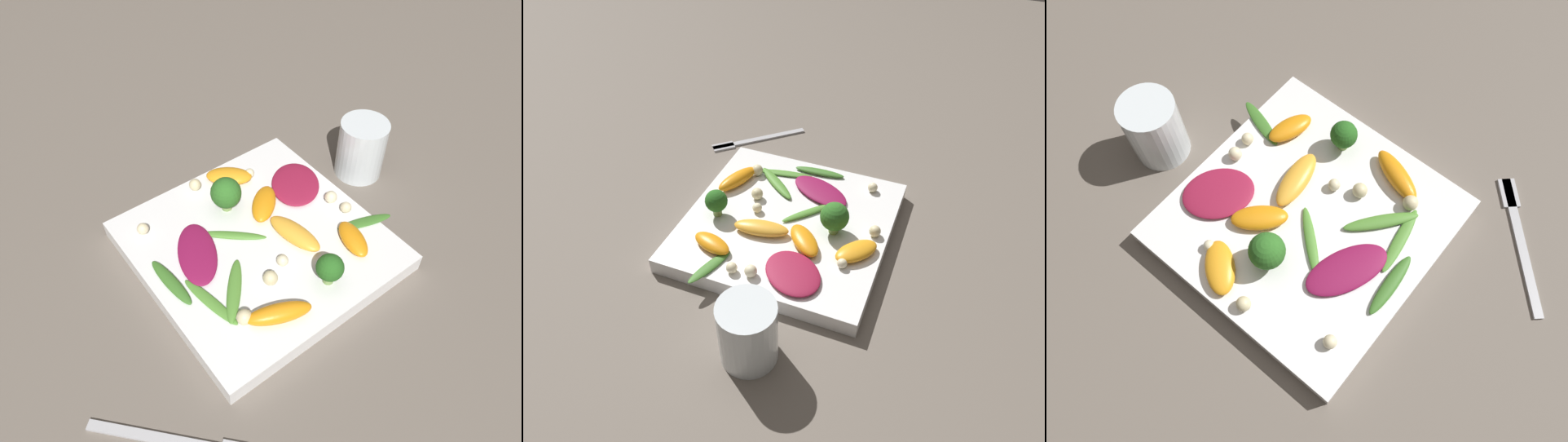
% 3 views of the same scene
% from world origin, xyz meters
% --- Properties ---
extents(ground_plane, '(2.40, 2.40, 0.00)m').
position_xyz_m(ground_plane, '(0.00, 0.00, 0.00)').
color(ground_plane, '#6B6056').
extents(plate, '(0.29, 0.29, 0.03)m').
position_xyz_m(plate, '(0.00, 0.00, 0.01)').
color(plate, white).
rests_on(plate, ground_plane).
extents(drinking_glass, '(0.07, 0.07, 0.09)m').
position_xyz_m(drinking_glass, '(-0.03, 0.22, 0.04)').
color(drinking_glass, white).
rests_on(drinking_glass, ground_plane).
extents(fork, '(0.14, 0.13, 0.01)m').
position_xyz_m(fork, '(0.16, -0.20, 0.00)').
color(fork, '#B2B2B7').
rests_on(fork, ground_plane).
extents(radicchio_leaf_0, '(0.11, 0.11, 0.01)m').
position_xyz_m(radicchio_leaf_0, '(-0.05, 0.10, 0.03)').
color(radicchio_leaf_0, maroon).
rests_on(radicchio_leaf_0, plate).
extents(radicchio_leaf_1, '(0.11, 0.08, 0.01)m').
position_xyz_m(radicchio_leaf_1, '(-0.02, -0.08, 0.03)').
color(radicchio_leaf_1, maroon).
rests_on(radicchio_leaf_1, plate).
extents(orange_segment_0, '(0.07, 0.07, 0.02)m').
position_xyz_m(orange_segment_0, '(-0.04, 0.04, 0.03)').
color(orange_segment_0, orange).
rests_on(orange_segment_0, plate).
extents(orange_segment_1, '(0.05, 0.08, 0.02)m').
position_xyz_m(orange_segment_1, '(0.11, -0.05, 0.03)').
color(orange_segment_1, orange).
rests_on(orange_segment_1, plate).
extents(orange_segment_2, '(0.08, 0.04, 0.02)m').
position_xyz_m(orange_segment_2, '(0.03, 0.04, 0.03)').
color(orange_segment_2, '#FCAD33').
rests_on(orange_segment_2, plate).
extents(orange_segment_3, '(0.07, 0.07, 0.02)m').
position_xyz_m(orange_segment_3, '(-0.11, 0.03, 0.03)').
color(orange_segment_3, orange).
rests_on(orange_segment_3, plate).
extents(orange_segment_4, '(0.07, 0.04, 0.02)m').
position_xyz_m(orange_segment_4, '(0.08, 0.09, 0.03)').
color(orange_segment_4, orange).
rests_on(orange_segment_4, plate).
extents(broccoli_floret_0, '(0.04, 0.04, 0.05)m').
position_xyz_m(broccoli_floret_0, '(-0.07, 0.00, 0.05)').
color(broccoli_floret_0, '#7A9E51').
rests_on(broccoli_floret_0, plate).
extents(broccoli_floret_1, '(0.03, 0.03, 0.04)m').
position_xyz_m(broccoli_floret_1, '(0.10, 0.03, 0.05)').
color(broccoli_floret_1, '#7A9E51').
rests_on(broccoli_floret_1, plate).
extents(arugula_sprig_0, '(0.08, 0.02, 0.01)m').
position_xyz_m(arugula_sprig_0, '(-0.01, -0.12, 0.03)').
color(arugula_sprig_0, '#3D7528').
rests_on(arugula_sprig_0, plate).
extents(arugula_sprig_1, '(0.07, 0.07, 0.01)m').
position_xyz_m(arugula_sprig_1, '(-0.02, -0.02, 0.03)').
color(arugula_sprig_1, '#518E33').
rests_on(arugula_sprig_1, plate).
extents(arugula_sprig_2, '(0.09, 0.03, 0.00)m').
position_xyz_m(arugula_sprig_2, '(0.04, -0.10, 0.03)').
color(arugula_sprig_2, '#518E33').
rests_on(arugula_sprig_2, plate).
extents(arugula_sprig_3, '(0.08, 0.07, 0.01)m').
position_xyz_m(arugula_sprig_3, '(0.05, -0.07, 0.03)').
color(arugula_sprig_3, '#518E33').
rests_on(arugula_sprig_3, plate).
extents(arugula_sprig_4, '(0.04, 0.08, 0.01)m').
position_xyz_m(arugula_sprig_4, '(0.06, 0.13, 0.03)').
color(arugula_sprig_4, '#3D7528').
rests_on(arugula_sprig_4, plate).
extents(macadamia_nut_0, '(0.02, 0.02, 0.02)m').
position_xyz_m(macadamia_nut_0, '(0.01, 0.12, 0.03)').
color(macadamia_nut_0, beige).
rests_on(macadamia_nut_0, plate).
extents(macadamia_nut_1, '(0.02, 0.02, 0.02)m').
position_xyz_m(macadamia_nut_1, '(-0.10, -0.11, 0.03)').
color(macadamia_nut_1, beige).
rests_on(macadamia_nut_1, plate).
extents(macadamia_nut_2, '(0.01, 0.01, 0.01)m').
position_xyz_m(macadamia_nut_2, '(0.05, 0.00, 0.03)').
color(macadamia_nut_2, beige).
rests_on(macadamia_nut_2, plate).
extents(macadamia_nut_3, '(0.02, 0.02, 0.02)m').
position_xyz_m(macadamia_nut_3, '(-0.13, -0.01, 0.03)').
color(macadamia_nut_3, beige).
rests_on(macadamia_nut_3, plate).
extents(macadamia_nut_4, '(0.02, 0.02, 0.02)m').
position_xyz_m(macadamia_nut_4, '(0.03, 0.12, 0.03)').
color(macadamia_nut_4, beige).
rests_on(macadamia_nut_4, plate).
extents(macadamia_nut_5, '(0.02, 0.02, 0.02)m').
position_xyz_m(macadamia_nut_5, '(0.06, -0.03, 0.03)').
color(macadamia_nut_5, beige).
rests_on(macadamia_nut_5, plate).
extents(macadamia_nut_6, '(0.02, 0.02, 0.02)m').
position_xyz_m(macadamia_nut_6, '(0.09, -0.08, 0.03)').
color(macadamia_nut_6, beige).
rests_on(macadamia_nut_6, plate).
extents(macadamia_nut_7, '(0.01, 0.01, 0.01)m').
position_xyz_m(macadamia_nut_7, '(-0.10, 0.06, 0.03)').
color(macadamia_nut_7, beige).
rests_on(macadamia_nut_7, plate).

